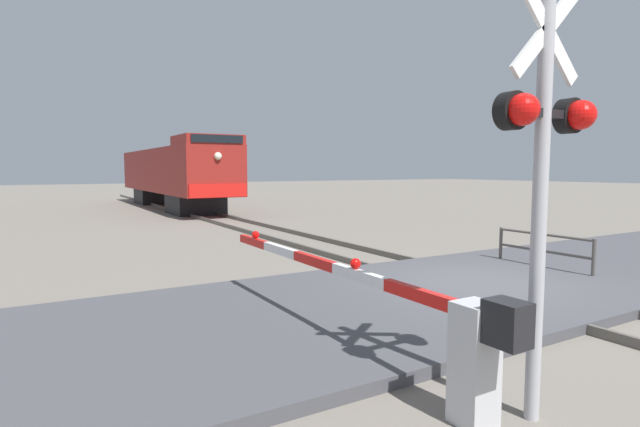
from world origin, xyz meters
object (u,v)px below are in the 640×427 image
Objects in this scene: crossing_gate at (412,317)px; guard_railing at (543,247)px; locomotive at (174,173)px; crossing_signal at (544,150)px.

guard_railing is (6.66, 3.07, -0.20)m from crossing_gate.
locomotive is 28.07m from crossing_signal.
crossing_signal is at bearing -63.09° from crossing_gate.
crossing_signal is at bearing -97.34° from locomotive.
crossing_gate is (-0.57, 1.12, -1.78)m from crossing_signal.
guard_railing is at bearing 24.77° from crossing_gate.
crossing_signal reaches higher than locomotive.
locomotive is 23.82m from guard_railing.
locomotive is at bearing 82.66° from crossing_signal.
crossing_signal reaches higher than guard_railing.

